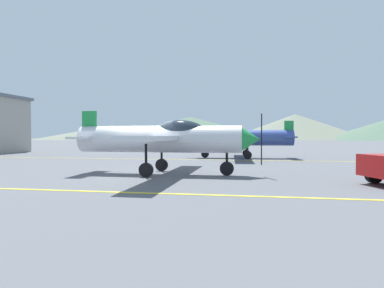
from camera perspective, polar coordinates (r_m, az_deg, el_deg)
name	(u,v)px	position (r m, az deg, el deg)	size (l,w,h in m)	color
ground_plane	(145,174)	(14.83, -8.33, -5.19)	(400.00, 400.00, 0.00)	#54565B
apron_line_near	(96,192)	(10.43, -16.51, -8.02)	(80.00, 0.16, 0.01)	yellow
apron_line_far	(183,160)	(23.39, -1.63, -2.74)	(80.00, 0.16, 0.01)	yellow
airplane_near	(166,138)	(14.44, -4.60, 1.04)	(8.23, 9.50, 2.86)	silver
airplane_mid	(240,137)	(25.24, 8.43, 1.19)	(8.27, 9.53, 2.86)	#33478C
hill_left	(112,132)	(170.15, -13.88, 1.99)	(73.96, 73.96, 7.03)	slate
hill_centerleft	(190,128)	(147.35, -0.28, 2.77)	(80.29, 80.29, 10.32)	#4C6651
hill_centerright	(295,127)	(169.48, 17.67, 2.90)	(67.95, 67.95, 12.55)	slate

